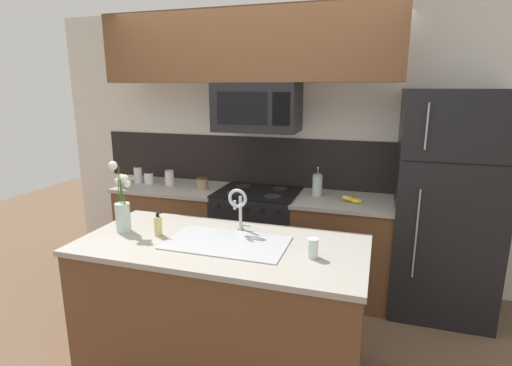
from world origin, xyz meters
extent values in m
plane|color=brown|center=(0.00, 0.00, 0.00)|extent=(10.00, 10.00, 0.00)
cube|color=silver|center=(0.30, 1.28, 1.30)|extent=(5.20, 0.10, 2.60)
cube|color=black|center=(0.00, 1.22, 1.15)|extent=(3.63, 0.01, 0.48)
cube|color=brown|center=(-0.89, 0.90, 0.44)|extent=(1.02, 0.62, 0.88)
cube|color=#9E998E|center=(-0.89, 0.90, 0.89)|extent=(1.05, 0.65, 0.03)
cube|color=brown|center=(0.80, 0.90, 0.44)|extent=(0.83, 0.62, 0.88)
cube|color=#9E998E|center=(0.80, 0.90, 0.89)|extent=(0.86, 0.65, 0.03)
cube|color=black|center=(0.00, 0.90, 0.46)|extent=(0.76, 0.62, 0.91)
cube|color=black|center=(0.00, 0.90, 0.92)|extent=(0.76, 0.62, 0.01)
cylinder|color=black|center=(-0.18, 0.76, 0.93)|extent=(0.15, 0.15, 0.01)
cylinder|color=black|center=(0.18, 0.76, 0.93)|extent=(0.15, 0.15, 0.01)
cylinder|color=black|center=(-0.18, 1.04, 0.93)|extent=(0.15, 0.15, 0.01)
cylinder|color=black|center=(0.18, 1.04, 0.93)|extent=(0.15, 0.15, 0.01)
cylinder|color=black|center=(-0.27, 0.58, 0.85)|extent=(0.03, 0.02, 0.03)
cylinder|color=black|center=(-0.14, 0.58, 0.85)|extent=(0.03, 0.02, 0.03)
cylinder|color=black|center=(0.00, 0.58, 0.85)|extent=(0.03, 0.02, 0.03)
cylinder|color=black|center=(0.14, 0.58, 0.85)|extent=(0.03, 0.02, 0.03)
cylinder|color=black|center=(0.27, 0.58, 0.85)|extent=(0.03, 0.02, 0.03)
cube|color=black|center=(0.00, 0.88, 1.70)|extent=(0.74, 0.40, 0.42)
cube|color=black|center=(-0.07, 0.68, 1.70)|extent=(0.45, 0.00, 0.27)
cube|color=black|center=(0.27, 0.68, 1.70)|extent=(0.15, 0.00, 0.27)
cube|color=brown|center=(-0.09, 0.85, 2.21)|extent=(2.61, 0.34, 0.60)
cube|color=black|center=(1.61, 0.92, 0.93)|extent=(0.80, 0.72, 1.86)
cube|color=black|center=(1.61, 0.56, 1.34)|extent=(0.76, 0.00, 0.01)
cylinder|color=#99999E|center=(1.37, 0.54, 1.60)|extent=(0.01, 0.01, 0.33)
cylinder|color=#99999E|center=(1.37, 0.54, 0.78)|extent=(0.01, 0.01, 0.71)
cylinder|color=silver|center=(-1.30, 0.92, 0.99)|extent=(0.08, 0.08, 0.16)
cylinder|color=black|center=(-1.30, 0.92, 1.08)|extent=(0.08, 0.08, 0.02)
cylinder|color=silver|center=(-1.18, 0.92, 0.96)|extent=(0.09, 0.09, 0.11)
cylinder|color=black|center=(-1.18, 0.92, 1.03)|extent=(0.09, 0.09, 0.01)
cylinder|color=silver|center=(-0.93, 0.91, 0.98)|extent=(0.09, 0.09, 0.14)
cylinder|color=#B2B2B7|center=(-0.93, 0.91, 1.05)|extent=(0.09, 0.09, 0.02)
cylinder|color=#997F5B|center=(-0.55, 0.87, 0.96)|extent=(0.11, 0.11, 0.10)
cylinder|color=#4C331E|center=(-0.55, 0.87, 1.02)|extent=(0.11, 0.11, 0.01)
ellipsoid|color=yellow|center=(0.86, 0.83, 0.93)|extent=(0.17, 0.12, 0.05)
ellipsoid|color=yellow|center=(0.86, 0.85, 0.93)|extent=(0.18, 0.08, 0.06)
ellipsoid|color=yellow|center=(0.87, 0.83, 0.93)|extent=(0.18, 0.04, 0.06)
ellipsoid|color=yellow|center=(0.87, 0.85, 0.93)|extent=(0.18, 0.08, 0.06)
ellipsoid|color=yellow|center=(0.88, 0.83, 0.93)|extent=(0.17, 0.12, 0.07)
cylinder|color=brown|center=(0.87, 0.84, 0.96)|extent=(0.02, 0.02, 0.03)
cylinder|color=silver|center=(0.55, 0.96, 1.00)|extent=(0.09, 0.09, 0.18)
cylinder|color=#A3A3AA|center=(0.55, 0.96, 1.10)|extent=(0.08, 0.08, 0.02)
cylinder|color=#A3A3AA|center=(0.55, 0.96, 1.14)|extent=(0.01, 0.01, 0.05)
sphere|color=#A3A3AA|center=(0.55, 0.96, 1.17)|extent=(0.02, 0.02, 0.02)
cube|color=brown|center=(0.14, -0.35, 0.44)|extent=(1.80, 0.83, 0.88)
cube|color=#9E998E|center=(0.14, -0.35, 0.89)|extent=(1.83, 0.86, 0.03)
cube|color=#ADAFB5|center=(0.18, -0.35, 0.91)|extent=(0.76, 0.44, 0.01)
cube|color=#ADAFB5|center=(0.01, -0.35, 0.84)|extent=(0.30, 0.33, 0.15)
cube|color=#ADAFB5|center=(0.36, -0.35, 0.84)|extent=(0.30, 0.33, 0.15)
cylinder|color=#B7BABF|center=(0.18, -0.09, 0.92)|extent=(0.04, 0.04, 0.02)
cylinder|color=#B7BABF|center=(0.18, -0.09, 1.04)|extent=(0.02, 0.02, 0.22)
torus|color=#B7BABF|center=(0.18, -0.14, 1.15)|extent=(0.13, 0.02, 0.13)
cylinder|color=#B7BABF|center=(0.18, -0.20, 1.12)|extent=(0.02, 0.02, 0.06)
cube|color=#B7BABF|center=(0.22, -0.09, 0.95)|extent=(0.07, 0.01, 0.01)
cylinder|color=#DBCC75|center=(-0.30, -0.35, 0.98)|extent=(0.05, 0.05, 0.13)
cylinder|color=black|center=(-0.30, -0.35, 1.05)|extent=(0.02, 0.02, 0.02)
cube|color=black|center=(-0.29, -0.35, 1.07)|extent=(0.03, 0.01, 0.01)
cylinder|color=silver|center=(0.74, -0.40, 0.97)|extent=(0.06, 0.06, 0.12)
cylinder|color=silver|center=(-0.57, -0.36, 1.01)|extent=(0.10, 0.10, 0.20)
cylinder|color=silver|center=(-0.57, -0.36, 0.95)|extent=(0.09, 0.09, 0.06)
cylinder|color=#386B2D|center=(-0.55, -0.36, 1.13)|extent=(0.05, 0.01, 0.31)
sphere|color=white|center=(-0.53, -0.37, 1.29)|extent=(0.05, 0.05, 0.05)
cylinder|color=#386B2D|center=(-0.57, -0.35, 1.13)|extent=(0.02, 0.03, 0.31)
sphere|color=white|center=(-0.58, -0.33, 1.28)|extent=(0.05, 0.05, 0.05)
cylinder|color=#386B2D|center=(-0.55, -0.35, 1.11)|extent=(0.04, 0.03, 0.27)
sphere|color=white|center=(-0.53, -0.34, 1.24)|extent=(0.05, 0.05, 0.05)
cylinder|color=#386B2D|center=(-0.60, -0.35, 1.17)|extent=(0.07, 0.03, 0.39)
sphere|color=white|center=(-0.63, -0.34, 1.36)|extent=(0.06, 0.06, 0.06)
cylinder|color=#386B2D|center=(-0.59, -0.35, 1.11)|extent=(0.04, 0.04, 0.28)
sphere|color=white|center=(-0.61, -0.33, 1.26)|extent=(0.05, 0.05, 0.05)
camera|label=1|loc=(1.07, -2.55, 1.87)|focal=28.00mm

